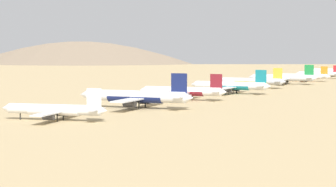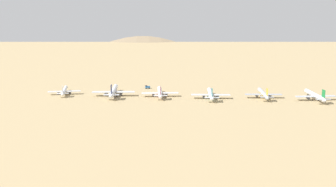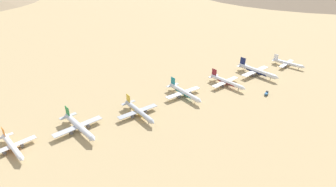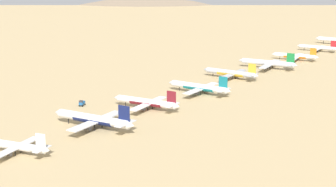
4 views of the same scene
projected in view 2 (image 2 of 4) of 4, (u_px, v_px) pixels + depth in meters
ground_plane at (261, 99)px, 419.94m from camera, size 2431.52×2431.52×0.00m
parked_jet_3 at (315, 95)px, 412.62m from camera, size 49.59×40.56×14.35m
parked_jet_4 at (263, 94)px, 422.05m from camera, size 46.46×37.78×13.39m
parked_jet_5 at (211, 94)px, 419.72m from camera, size 48.77×39.63×14.06m
parked_jet_6 at (160, 92)px, 428.32m from camera, size 46.79×38.20×13.51m
parked_jet_7 at (114, 91)px, 430.94m from camera, size 54.45×44.39×15.70m
parked_jet_8 at (64, 91)px, 438.11m from camera, size 41.38×33.98×12.06m
service_truck at (147, 87)px, 466.93m from camera, size 4.38×5.68×3.90m
desert_hill_3 at (146, 21)px, 1124.81m from camera, size 319.68×319.68×88.53m
desert_hill_5 at (108, 19)px, 1324.50m from camera, size 507.00×507.00×76.42m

